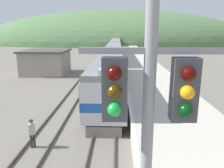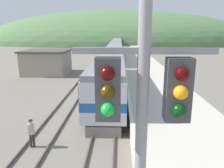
# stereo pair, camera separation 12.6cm
# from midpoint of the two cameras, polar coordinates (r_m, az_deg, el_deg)

# --- Properties ---
(track_main) EXTENTS (1.52, 180.00, 0.16)m
(track_main) POSITION_cam_midpoint_polar(r_m,az_deg,el_deg) (68.86, 0.86, 8.12)
(track_main) COLOR #4C443D
(track_main) RESTS_ON ground
(track_siding) EXTENTS (1.51, 180.00, 0.16)m
(track_siding) POSITION_cam_midpoint_polar(r_m,az_deg,el_deg) (69.02, -2.38, 8.12)
(track_siding) COLOR #4C443D
(track_siding) RESTS_ON ground
(platform) EXTENTS (6.51, 140.00, 1.08)m
(platform) POSITION_cam_midpoint_polar(r_m,az_deg,el_deg) (49.09, 6.36, 6.34)
(platform) COLOR #BCB5A5
(platform) RESTS_ON ground
(distant_hills) EXTENTS (148.48, 66.81, 35.03)m
(distant_hills) POSITION_cam_midpoint_polar(r_m,az_deg,el_deg) (121.23, 1.22, 10.47)
(distant_hills) COLOR #517547
(distant_hills) RESTS_ON ground
(station_shed) EXTENTS (6.94, 7.11, 3.79)m
(station_shed) POSITION_cam_midpoint_polar(r_m,az_deg,el_deg) (36.74, -16.89, 5.56)
(station_shed) COLOR gray
(station_shed) RESTS_ON ground
(express_train_lead_car) EXTENTS (3.03, 19.81, 4.44)m
(express_train_lead_car) POSITION_cam_midpoint_polar(r_m,az_deg,el_deg) (22.90, -0.79, 2.37)
(express_train_lead_car) COLOR black
(express_train_lead_car) RESTS_ON ground
(carriage_second) EXTENTS (3.02, 22.92, 4.08)m
(carriage_second) POSITION_cam_midpoint_polar(r_m,az_deg,el_deg) (45.15, 0.43, 7.94)
(carriage_second) COLOR black
(carriage_second) RESTS_ON ground
(carriage_third) EXTENTS (3.02, 22.92, 4.08)m
(carriage_third) POSITION_cam_midpoint_polar(r_m,az_deg,el_deg) (68.87, 0.86, 9.91)
(carriage_third) COLOR black
(carriage_third) RESTS_ON ground
(carriage_fourth) EXTENTS (3.02, 22.92, 4.08)m
(carriage_fourth) POSITION_cam_midpoint_polar(r_m,az_deg,el_deg) (92.63, 1.08, 10.87)
(carriage_fourth) COLOR black
(carriage_fourth) RESTS_ON ground
(signal_mast_main) EXTENTS (2.20, 0.42, 7.32)m
(signal_mast_main) POSITION_cam_midpoint_polar(r_m,az_deg,el_deg) (3.88, 8.15, -16.11)
(signal_mast_main) COLOR gray
(signal_mast_main) RESTS_ON ground
(track_worker) EXTENTS (0.42, 0.35, 1.73)m
(track_worker) POSITION_cam_midpoint_polar(r_m,az_deg,el_deg) (13.87, -20.43, -11.66)
(track_worker) COLOR #2D2D33
(track_worker) RESTS_ON ground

